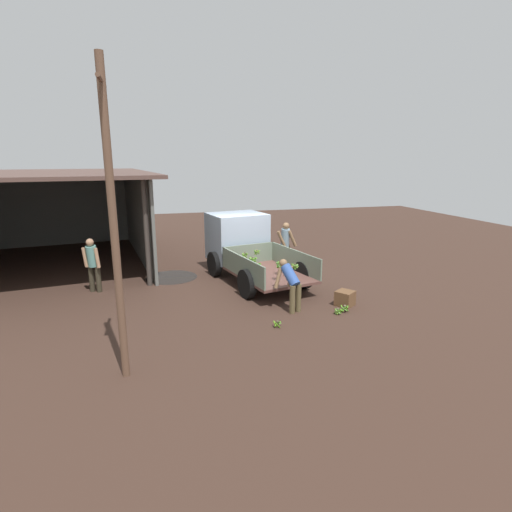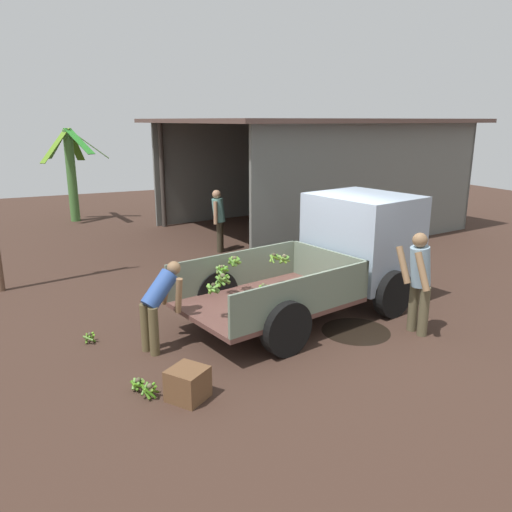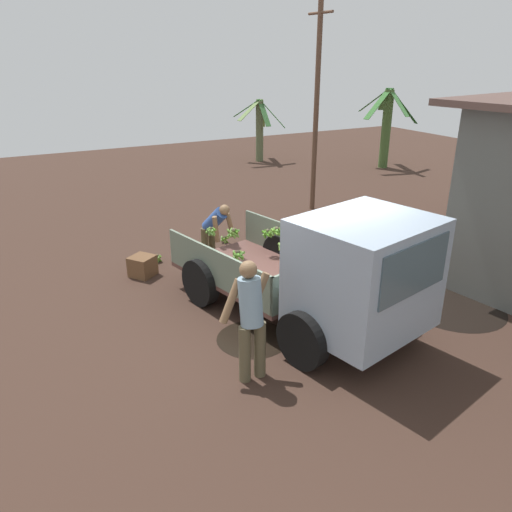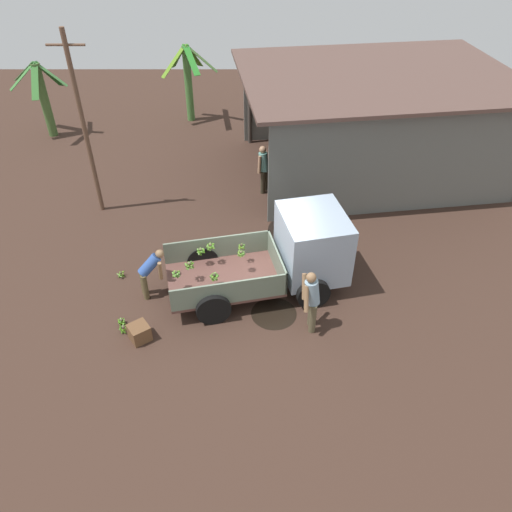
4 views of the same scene
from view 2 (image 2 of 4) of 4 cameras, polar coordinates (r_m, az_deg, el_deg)
name	(u,v)px [view 2 (image 2 of 4)]	position (r m, az deg, el deg)	size (l,w,h in m)	color
ground	(308,312)	(9.46, 5.94, -6.40)	(36.00, 36.00, 0.00)	#3D2920
mud_patch_0	(356,331)	(8.77, 11.33, -8.40)	(1.16, 1.16, 0.01)	black
mud_patch_1	(292,269)	(12.08, 4.17, -1.49)	(1.75, 1.75, 0.01)	black
cargo_truck	(348,248)	(9.68, 10.45, 0.87)	(4.90, 2.89, 2.10)	brown
warehouse_shed	(323,149)	(16.84, 7.62, 12.01)	(10.05, 8.07, 3.52)	slate
banana_palm_1	(72,173)	(18.74, -20.32, 8.87)	(2.30, 2.43, 3.22)	#497C3A
banana_palm_2	(252,167)	(23.94, -0.47, 10.10)	(2.39, 2.76, 2.38)	#5B7D49
person_foreground_visitor	(419,279)	(8.61, 18.11, -2.46)	(0.44, 0.78, 1.74)	brown
person_worker_loading	(159,301)	(7.84, -11.03, -5.06)	(0.73, 0.70, 1.36)	brown
person_bystander_near_shed	(219,218)	(13.53, -4.30, 4.39)	(0.46, 0.56, 1.68)	#352F21
banana_bunch_on_ground_0	(138,384)	(7.02, -13.33, -14.01)	(0.20, 0.21, 0.18)	brown
banana_bunch_on_ground_1	(90,337)	(8.57, -18.47, -8.76)	(0.21, 0.21, 0.18)	#49422F
banana_bunch_on_ground_2	(150,390)	(6.81, -12.05, -14.71)	(0.25, 0.25, 0.20)	brown
wooden_crate_0	(188,384)	(6.66, -7.80, -14.28)	(0.45, 0.45, 0.42)	brown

